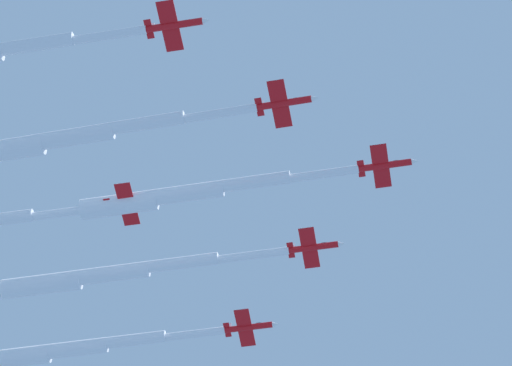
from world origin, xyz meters
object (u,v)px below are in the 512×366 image
jet_port_inner (109,274)px  jet_port_mid (74,349)px  jet_lead (185,194)px  jet_starboard_inner (73,137)px

jet_port_inner → jet_port_mid: bearing=140.3°
jet_port_mid → jet_port_inner: bearing=-39.7°
jet_lead → jet_port_mid: (-35.44, 21.95, -0.44)m
jet_starboard_inner → jet_port_mid: (-25.54, 40.94, 0.89)m
jet_lead → jet_starboard_inner: bearing=-117.5°
jet_lead → jet_port_mid: size_ratio=1.03×
jet_lead → jet_port_mid: bearing=148.2°
jet_lead → jet_port_inner: 23.19m
jet_lead → jet_port_inner: jet_port_inner is taller
jet_lead → jet_port_inner: (-20.95, 9.93, 0.60)m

